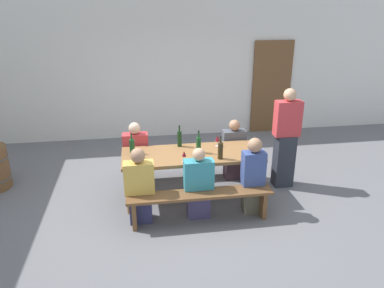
# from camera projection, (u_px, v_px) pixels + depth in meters

# --- Properties ---
(ground_plane) EXTENTS (24.00, 24.00, 0.00)m
(ground_plane) POSITION_uv_depth(u_px,v_px,m) (192.00, 196.00, 5.99)
(ground_plane) COLOR slate
(back_wall) EXTENTS (14.00, 0.20, 3.20)m
(back_wall) POSITION_uv_depth(u_px,v_px,m) (171.00, 65.00, 8.18)
(back_wall) COLOR silver
(back_wall) RESTS_ON ground
(wooden_door) EXTENTS (0.90, 0.06, 2.10)m
(wooden_door) POSITION_uv_depth(u_px,v_px,m) (271.00, 87.00, 8.59)
(wooden_door) COLOR brown
(wooden_door) RESTS_ON ground
(tasting_table) EXTENTS (2.13, 0.83, 0.75)m
(tasting_table) POSITION_uv_depth(u_px,v_px,m) (192.00, 158.00, 5.74)
(tasting_table) COLOR olive
(tasting_table) RESTS_ON ground
(bench_near) EXTENTS (2.03, 0.30, 0.45)m
(bench_near) POSITION_uv_depth(u_px,v_px,m) (200.00, 199.00, 5.20)
(bench_near) COLOR brown
(bench_near) RESTS_ON ground
(bench_far) EXTENTS (2.03, 0.30, 0.45)m
(bench_far) POSITION_uv_depth(u_px,v_px,m) (186.00, 158.00, 6.52)
(bench_far) COLOR brown
(bench_far) RESTS_ON ground
(wine_bottle_0) EXTENTS (0.08, 0.08, 0.36)m
(wine_bottle_0) POSITION_uv_depth(u_px,v_px,m) (220.00, 150.00, 5.47)
(wine_bottle_0) COLOR #332814
(wine_bottle_0) RESTS_ON tasting_table
(wine_bottle_1) EXTENTS (0.08, 0.08, 0.32)m
(wine_bottle_1) POSITION_uv_depth(u_px,v_px,m) (132.00, 146.00, 5.68)
(wine_bottle_1) COLOR #194723
(wine_bottle_1) RESTS_ON tasting_table
(wine_bottle_2) EXTENTS (0.07, 0.07, 0.35)m
(wine_bottle_2) POSITION_uv_depth(u_px,v_px,m) (199.00, 144.00, 5.70)
(wine_bottle_2) COLOR #194723
(wine_bottle_2) RESTS_ON tasting_table
(wine_bottle_3) EXTENTS (0.07, 0.07, 0.35)m
(wine_bottle_3) POSITION_uv_depth(u_px,v_px,m) (180.00, 138.00, 5.94)
(wine_bottle_3) COLOR #143319
(wine_bottle_3) RESTS_ON tasting_table
(wine_glass_0) EXTENTS (0.08, 0.08, 0.18)m
(wine_glass_0) POSITION_uv_depth(u_px,v_px,m) (217.00, 139.00, 5.94)
(wine_glass_0) COLOR silver
(wine_glass_0) RESTS_ON tasting_table
(wine_glass_1) EXTENTS (0.06, 0.06, 0.17)m
(wine_glass_1) POSITION_uv_depth(u_px,v_px,m) (184.00, 154.00, 5.37)
(wine_glass_1) COLOR silver
(wine_glass_1) RESTS_ON tasting_table
(seated_guest_near_0) EXTENTS (0.41, 0.24, 1.10)m
(seated_guest_near_0) POSITION_uv_depth(u_px,v_px,m) (140.00, 188.00, 5.16)
(seated_guest_near_0) COLOR navy
(seated_guest_near_0) RESTS_ON ground
(seated_guest_near_1) EXTENTS (0.41, 0.24, 1.05)m
(seated_guest_near_1) POSITION_uv_depth(u_px,v_px,m) (199.00, 185.00, 5.29)
(seated_guest_near_1) COLOR #3E375D
(seated_guest_near_1) RESTS_ON ground
(seated_guest_near_2) EXTENTS (0.32, 0.24, 1.16)m
(seated_guest_near_2) POSITION_uv_depth(u_px,v_px,m) (253.00, 177.00, 5.38)
(seated_guest_near_2) COLOR brown
(seated_guest_near_2) RESTS_ON ground
(seated_guest_far_0) EXTENTS (0.41, 0.24, 1.10)m
(seated_guest_far_0) POSITION_uv_depth(u_px,v_px,m) (136.00, 156.00, 6.20)
(seated_guest_far_0) COLOR #304A64
(seated_guest_far_0) RESTS_ON ground
(seated_guest_far_1) EXTENTS (0.39, 0.24, 1.07)m
(seated_guest_far_1) POSITION_uv_depth(u_px,v_px,m) (233.00, 151.00, 6.44)
(seated_guest_far_1) COLOR #472F39
(seated_guest_far_1) RESTS_ON ground
(standing_host) EXTENTS (0.41, 0.24, 1.66)m
(standing_host) POSITION_uv_depth(u_px,v_px,m) (286.00, 140.00, 6.08)
(standing_host) COLOR #292D37
(standing_host) RESTS_ON ground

